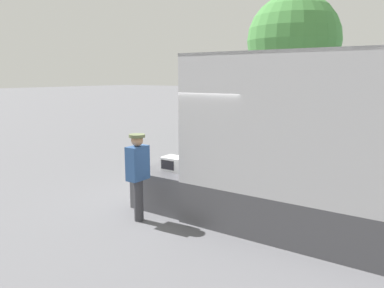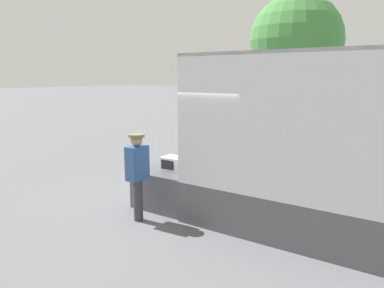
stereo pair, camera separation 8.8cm
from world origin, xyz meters
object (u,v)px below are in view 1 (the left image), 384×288
Objects in this scene: portable_generator at (202,151)px; street_tree at (294,41)px; microwave at (175,164)px; worker_person at (138,168)px.

street_tree reaches higher than portable_generator.
portable_generator reaches higher than microwave.
worker_person is (-0.07, -2.18, 0.03)m from portable_generator.
portable_generator is (-0.01, 1.11, 0.08)m from microwave.
microwave is 1.11m from portable_generator.
worker_person reaches higher than portable_generator.
street_tree is at bearing 94.18° from worker_person.
microwave is 0.86× the size of portable_generator.
street_tree reaches higher than worker_person.
street_tree is at bearing 95.12° from microwave.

